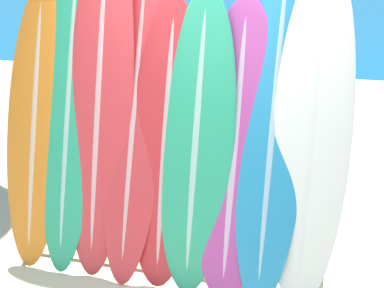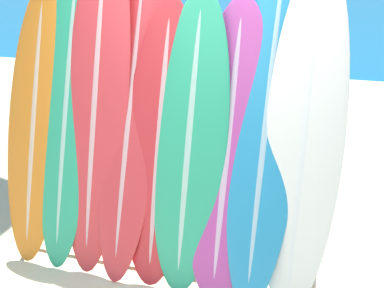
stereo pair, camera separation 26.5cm
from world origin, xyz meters
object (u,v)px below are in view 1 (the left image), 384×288
object	(u,v)px
surfboard_slot_6	(235,148)
surfboard_rack	(163,222)
surfboard_slot_3	(135,117)
surfboard_slot_2	(100,103)
surfboard_slot_4	(166,144)
surfboard_slot_5	(197,142)
surfboard_slot_8	(311,136)
person_mid_beach	(125,48)
surfboard_slot_1	(70,107)
surfboard_slot_0	(36,126)
surfboard_slot_7	(274,121)
person_near_water	(96,56)

from	to	relation	value
surfboard_slot_6	surfboard_rack	bearing A→B (deg)	-172.93
surfboard_slot_3	surfboard_slot_2	bearing A→B (deg)	-177.76
surfboard_slot_4	surfboard_slot_5	bearing A→B (deg)	-0.17
surfboard_slot_4	surfboard_slot_8	xyz separation A→B (m)	(1.04, 0.04, 0.14)
surfboard_slot_6	person_mid_beach	bearing A→B (deg)	120.02
person_mid_beach	surfboard_slot_3	bearing A→B (deg)	75.51
surfboard_rack	surfboard_slot_1	world-z (taller)	surfboard_slot_1
surfboard_slot_5	person_mid_beach	bearing A→B (deg)	117.65
surfboard_slot_0	surfboard_slot_3	world-z (taller)	surfboard_slot_3
surfboard_slot_0	surfboard_slot_1	world-z (taller)	surfboard_slot_1
surfboard_slot_2	surfboard_slot_4	distance (m)	0.60
surfboard_rack	surfboard_slot_7	bearing A→B (deg)	9.77
surfboard_slot_2	surfboard_slot_7	bearing A→B (deg)	1.65
surfboard_slot_5	surfboard_slot_6	xyz separation A→B (m)	(0.28, 0.02, -0.03)
surfboard_rack	surfboard_slot_5	world-z (taller)	surfboard_slot_5
surfboard_slot_0	surfboard_slot_4	distance (m)	1.08
surfboard_slot_2	person_near_water	bearing A→B (deg)	116.21
surfboard_slot_2	person_near_water	xyz separation A→B (m)	(-2.05, 4.17, -0.38)
surfboard_slot_3	surfboard_slot_7	distance (m)	1.04
surfboard_slot_3	surfboard_slot_5	distance (m)	0.52
surfboard_slot_2	surfboard_slot_4	world-z (taller)	surfboard_slot_2
surfboard_slot_2	surfboard_slot_3	bearing A→B (deg)	2.24
surfboard_slot_5	person_mid_beach	xyz separation A→B (m)	(-2.82, 5.38, -0.18)
surfboard_slot_2	surfboard_slot_8	world-z (taller)	surfboard_slot_2
surfboard_slot_0	surfboard_slot_4	bearing A→B (deg)	-0.38
surfboard_slot_6	surfboard_slot_7	distance (m)	0.33
surfboard_slot_2	surfboard_slot_5	xyz separation A→B (m)	(0.78, -0.05, -0.23)
surfboard_slot_3	surfboard_slot_8	distance (m)	1.30
surfboard_slot_4	surfboard_slot_6	xyz separation A→B (m)	(0.51, 0.02, 0.01)
surfboard_slot_2	surfboard_slot_7	size ratio (longest dim) A/B	1.04
surfboard_slot_7	person_near_water	world-z (taller)	surfboard_slot_7
surfboard_slot_6	person_mid_beach	world-z (taller)	surfboard_slot_6
surfboard_slot_5	surfboard_slot_6	bearing A→B (deg)	4.31
surfboard_slot_4	surfboard_rack	bearing A→B (deg)	-107.52
surfboard_slot_7	surfboard_slot_8	distance (m)	0.28
person_mid_beach	surfboard_slot_6	bearing A→B (deg)	81.96
surfboard_slot_5	person_near_water	size ratio (longest dim) A/B	1.27
surfboard_slot_7	surfboard_slot_5	bearing A→B (deg)	-170.38
surfboard_slot_4	surfboard_slot_8	distance (m)	1.05
surfboard_slot_1	surfboard_slot_6	world-z (taller)	surfboard_slot_1
surfboard_rack	surfboard_slot_5	bearing A→B (deg)	10.09
surfboard_slot_4	surfboard_slot_8	size ratio (longest dim) A/B	0.88
surfboard_slot_7	person_mid_beach	world-z (taller)	surfboard_slot_7
surfboard_slot_7	surfboard_rack	bearing A→B (deg)	-170.23
surfboard_slot_4	person_near_water	world-z (taller)	surfboard_slot_4
surfboard_slot_5	surfboard_slot_8	size ratio (longest dim) A/B	0.91
surfboard_slot_2	person_near_water	size ratio (longest dim) A/B	1.53
person_mid_beach	surfboard_slot_0	bearing A→B (deg)	67.56
surfboard_slot_0	surfboard_slot_3	size ratio (longest dim) A/B	0.90
surfboard_slot_0	surfboard_slot_1	xyz separation A→B (m)	(0.29, 0.05, 0.16)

